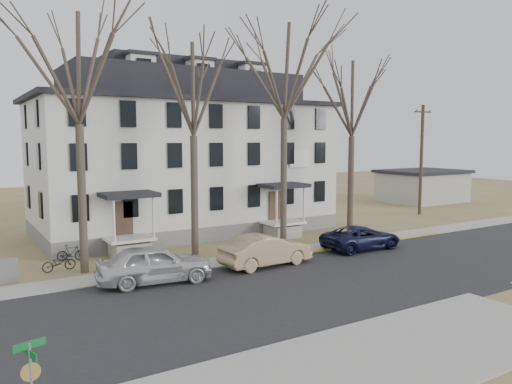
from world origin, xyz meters
TOP-DOWN VIEW (x-y plane):
  - ground at (0.00, 0.00)m, footprint 120.00×120.00m
  - main_road at (0.00, 2.00)m, footprint 120.00×10.00m
  - far_sidewalk at (0.00, 8.00)m, footprint 120.00×2.00m
  - near_sidewalk_left at (-8.00, -5.00)m, footprint 20.00×5.00m
  - yellow_curb at (5.00, 7.10)m, footprint 14.00×0.25m
  - boarding_house at (-2.00, 17.95)m, footprint 20.80×12.36m
  - distant_building at (26.00, 20.00)m, footprint 8.50×6.50m
  - tree_far_left at (-11.00, 9.80)m, footprint 8.40×8.40m
  - tree_mid_left at (-5.00, 9.80)m, footprint 7.80×7.80m
  - tree_center at (1.00, 9.80)m, footprint 9.00×9.00m
  - tree_mid_right at (6.50, 9.80)m, footprint 7.80×7.80m
  - utility_pole_far at (18.50, 14.00)m, footprint 2.00×0.28m
  - car_silver at (-8.72, 6.11)m, footprint 5.44×2.78m
  - car_tan at (-2.73, 6.04)m, footprint 5.03×1.99m
  - car_navy at (4.26, 6.36)m, footprint 5.06×2.43m
  - bicycle_left at (-12.06, 10.55)m, footprint 1.67×0.71m
  - bicycle_right at (-11.10, 12.39)m, footprint 1.54×0.89m
  - street_sign at (-15.27, -4.25)m, footprint 0.68×0.68m

SIDE VIEW (x-z plane):
  - ground at x=0.00m, z-range 0.00..0.00m
  - main_road at x=0.00m, z-range -0.02..0.02m
  - far_sidewalk at x=0.00m, z-range -0.04..0.04m
  - near_sidewalk_left at x=-8.00m, z-range -0.04..0.04m
  - yellow_curb at x=5.00m, z-range -0.03..0.03m
  - bicycle_left at x=-12.06m, z-range 0.00..0.85m
  - bicycle_right at x=-11.10m, z-range 0.00..0.89m
  - car_navy at x=4.26m, z-range 0.00..1.39m
  - car_tan at x=-2.73m, z-range 0.00..1.63m
  - car_silver at x=-8.72m, z-range 0.00..1.77m
  - street_sign at x=-15.27m, z-range 0.41..2.81m
  - distant_building at x=26.00m, z-range 0.00..3.35m
  - utility_pole_far at x=18.50m, z-range 0.15..9.65m
  - boarding_house at x=-2.00m, z-range -0.65..11.40m
  - tree_mid_left at x=-5.00m, z-range 3.23..15.97m
  - tree_mid_right at x=6.50m, z-range 3.23..15.97m
  - tree_far_left at x=-11.00m, z-range 3.48..17.20m
  - tree_center at x=1.00m, z-range 3.73..18.43m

